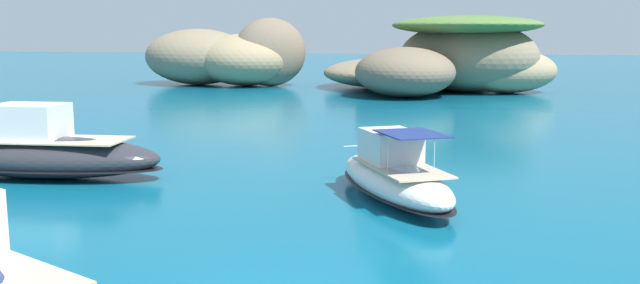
% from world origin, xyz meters
% --- Properties ---
extents(islet_large, '(26.74, 28.43, 7.80)m').
position_xyz_m(islet_large, '(1.63, 60.57, 2.96)').
color(islet_large, '#9E8966').
rests_on(islet_large, ground).
extents(islet_small, '(22.44, 16.09, 7.80)m').
position_xyz_m(islet_small, '(-23.30, 63.05, 3.31)').
color(islet_small, '#756651').
rests_on(islet_small, ground).
extents(motorboat_charcoal, '(10.63, 3.96, 3.06)m').
position_xyz_m(motorboat_charcoal, '(-13.21, 11.71, 1.02)').
color(motorboat_charcoal, '#2D2D33').
rests_on(motorboat_charcoal, ground).
extents(motorboat_white, '(6.21, 8.52, 2.61)m').
position_xyz_m(motorboat_white, '(1.55, 11.06, 0.83)').
color(motorboat_white, white).
rests_on(motorboat_white, ground).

